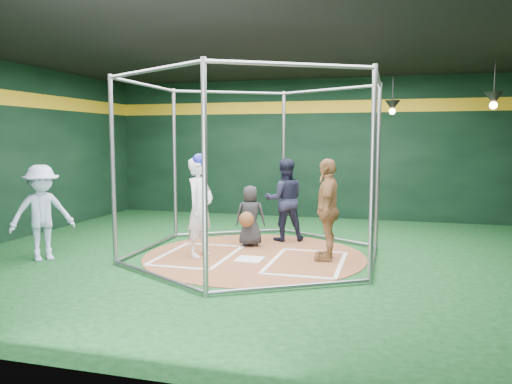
# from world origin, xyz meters

# --- Properties ---
(room_shell) EXTENTS (10.10, 9.10, 3.53)m
(room_shell) POSITION_xyz_m (0.00, 0.01, 1.75)
(room_shell) COLOR #0C3715
(room_shell) RESTS_ON ground
(clay_disc) EXTENTS (3.80, 3.80, 0.01)m
(clay_disc) POSITION_xyz_m (0.00, 0.00, 0.01)
(clay_disc) COLOR brown
(clay_disc) RESTS_ON ground
(home_plate) EXTENTS (0.43, 0.43, 0.01)m
(home_plate) POSITION_xyz_m (0.00, -0.30, 0.02)
(home_plate) COLOR white
(home_plate) RESTS_ON clay_disc
(batter_box_left) EXTENTS (1.17, 1.77, 0.01)m
(batter_box_left) POSITION_xyz_m (-0.95, -0.25, 0.02)
(batter_box_left) COLOR white
(batter_box_left) RESTS_ON clay_disc
(batter_box_right) EXTENTS (1.17, 1.77, 0.01)m
(batter_box_right) POSITION_xyz_m (0.95, -0.25, 0.02)
(batter_box_right) COLOR white
(batter_box_right) RESTS_ON clay_disc
(batting_cage) EXTENTS (4.05, 4.67, 3.00)m
(batting_cage) POSITION_xyz_m (-0.00, -0.00, 1.50)
(batting_cage) COLOR gray
(batting_cage) RESTS_ON ground
(pendant_lamp_near) EXTENTS (0.34, 0.34, 0.90)m
(pendant_lamp_near) POSITION_xyz_m (2.20, 3.60, 2.74)
(pendant_lamp_near) COLOR black
(pendant_lamp_near) RESTS_ON room_shell
(pendant_lamp_far) EXTENTS (0.34, 0.34, 0.90)m
(pendant_lamp_far) POSITION_xyz_m (4.00, 2.00, 2.74)
(pendant_lamp_far) COLOR black
(pendant_lamp_far) RESTS_ON room_shell
(batter_figure) EXTENTS (0.50, 0.67, 1.75)m
(batter_figure) POSITION_xyz_m (-0.89, -0.26, 0.88)
(batter_figure) COLOR silver
(batter_figure) RESTS_ON clay_disc
(visitor_leopard) EXTENTS (0.47, 1.01, 1.68)m
(visitor_leopard) POSITION_xyz_m (1.23, 0.06, 0.85)
(visitor_leopard) COLOR tan
(visitor_leopard) RESTS_ON clay_disc
(catcher_figure) EXTENTS (0.63, 0.63, 1.14)m
(catcher_figure) POSITION_xyz_m (-0.29, 0.73, 0.58)
(catcher_figure) COLOR black
(catcher_figure) RESTS_ON clay_disc
(umpire) EXTENTS (0.95, 0.85, 1.61)m
(umpire) POSITION_xyz_m (0.22, 1.41, 0.82)
(umpire) COLOR black
(umpire) RESTS_ON clay_disc
(bystander_blue) EXTENTS (1.11, 1.16, 1.59)m
(bystander_blue) POSITION_xyz_m (-3.32, -1.18, 0.79)
(bystander_blue) COLOR #ACBEE4
(bystander_blue) RESTS_ON ground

